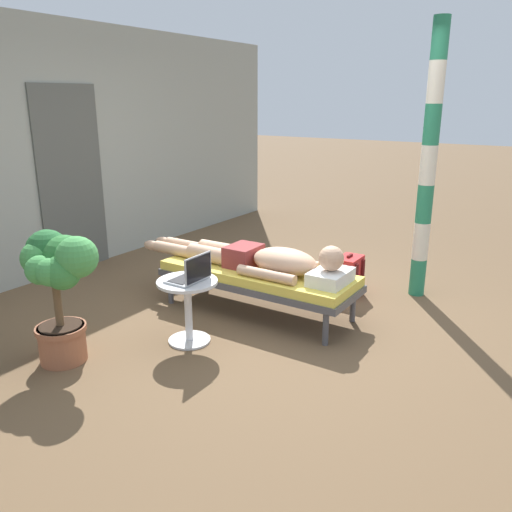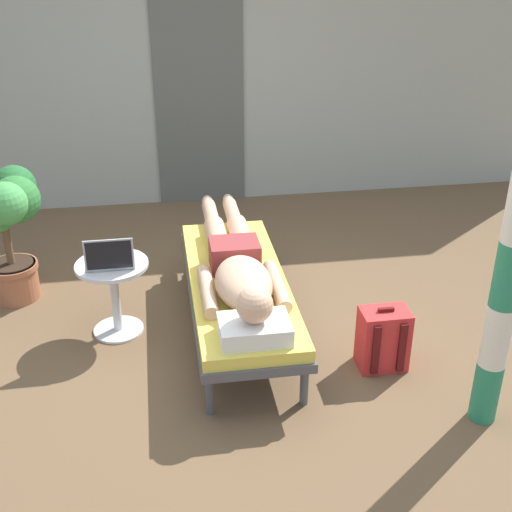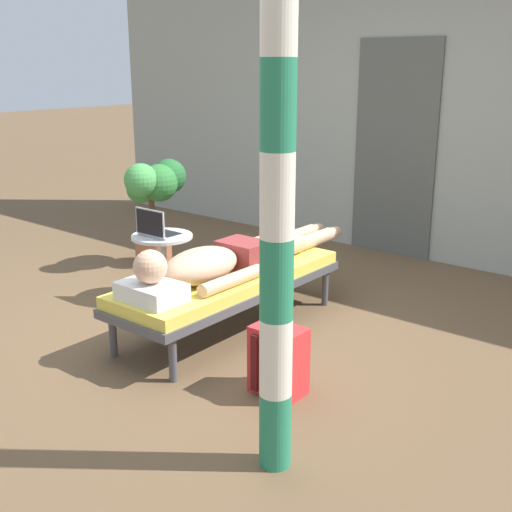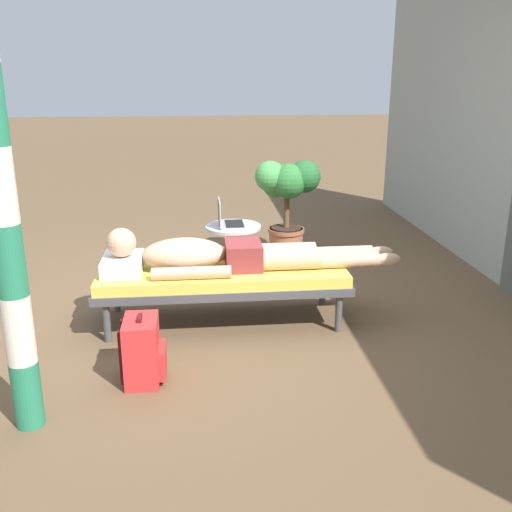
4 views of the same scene
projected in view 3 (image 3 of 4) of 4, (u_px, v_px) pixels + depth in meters
The scene contains 10 objects.
ground_plane at pixel (198, 330), 4.62m from camera, with size 40.00×40.00×0.00m, color brown.
house_wall_back at pixel (405, 114), 6.16m from camera, with size 7.60×0.20×2.70m, color #999E93.
house_door_panel at pixel (395, 150), 6.19m from camera, with size 0.84×0.03×2.04m, color #545651.
lounge_chair at pixel (229, 282), 4.55m from camera, with size 0.65×1.83×0.42m.
person_reclining at pixel (225, 260), 4.48m from camera, with size 0.53×2.17×0.32m.
side_table at pixel (163, 255), 5.14m from camera, with size 0.48×0.48×0.52m.
laptop at pixel (157, 229), 5.04m from camera, with size 0.31×0.24×0.23m.
backpack at pixel (279, 361), 3.70m from camera, with size 0.30×0.26×0.42m.
potted_plant at pixel (154, 196), 5.93m from camera, with size 0.47×0.64×0.97m.
porch_post at pixel (277, 195), 2.71m from camera, with size 0.15×0.15×2.58m.
Camera 3 is at (3.01, -3.06, 1.83)m, focal length 45.69 mm.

